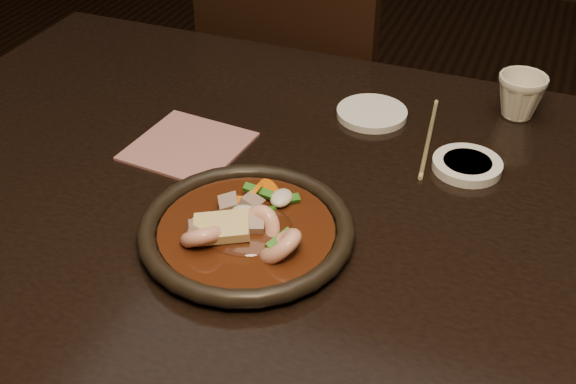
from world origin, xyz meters
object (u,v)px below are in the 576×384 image
at_px(chair, 307,112).
at_px(tea_cup, 520,95).
at_px(table, 363,249).
at_px(plate, 247,231).

bearing_deg(chair, tea_cup, 154.44).
relative_size(table, tea_cup, 19.85).
height_order(table, plate, plate).
bearing_deg(plate, chair, 104.31).
xyz_separation_m(plate, tea_cup, (0.29, 0.46, 0.03)).
bearing_deg(chair, plate, 110.18).
distance_m(plate, tea_cup, 0.55).
bearing_deg(table, chair, 116.86).
distance_m(table, plate, 0.20).
relative_size(table, chair, 1.74).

